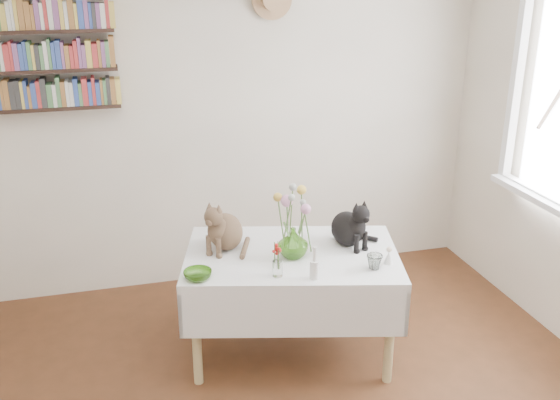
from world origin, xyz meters
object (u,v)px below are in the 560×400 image
object	(u,v)px
tabby_cat	(226,222)
black_cat	(348,220)
bookshelf_unit	(31,38)
flower_vase	(293,243)
dining_table	(292,278)

from	to	relation	value
tabby_cat	black_cat	size ratio (longest dim) A/B	1.05
tabby_cat	bookshelf_unit	size ratio (longest dim) A/B	0.33
black_cat	bookshelf_unit	xyz separation A→B (m)	(-1.75, 0.99, 1.02)
bookshelf_unit	flower_vase	bearing A→B (deg)	-37.98
tabby_cat	bookshelf_unit	xyz separation A→B (m)	(-1.03, 0.85, 1.01)
black_cat	flower_vase	xyz separation A→B (m)	(-0.37, -0.09, -0.07)
dining_table	black_cat	world-z (taller)	black_cat
bookshelf_unit	black_cat	bearing A→B (deg)	-29.47
dining_table	black_cat	size ratio (longest dim) A/B	4.50
dining_table	tabby_cat	world-z (taller)	tabby_cat
flower_vase	dining_table	bearing A→B (deg)	80.95
dining_table	tabby_cat	xyz separation A→B (m)	(-0.36, 0.17, 0.33)
black_cat	tabby_cat	bearing A→B (deg)	149.27
black_cat	bookshelf_unit	world-z (taller)	bookshelf_unit
black_cat	flower_vase	distance (m)	0.38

